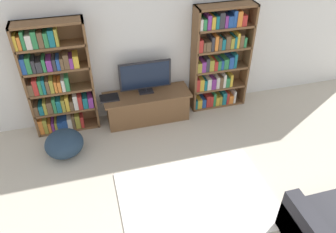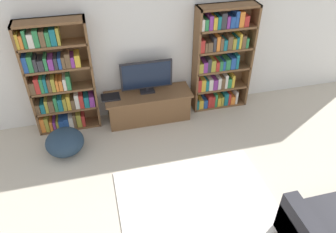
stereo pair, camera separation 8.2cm
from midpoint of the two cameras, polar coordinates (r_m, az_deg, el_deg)
wall_back at (r=5.39m, az=-2.44°, el=13.06°), size 8.80×0.06×2.60m
bookshelf_left at (r=5.35m, az=-18.16°, el=6.01°), size 1.00×0.30×1.84m
bookshelf_right at (r=5.72m, az=9.49°, el=9.74°), size 1.00×0.30×1.84m
tv_stand at (r=5.61m, az=-2.98°, el=1.83°), size 1.45×0.50×0.50m
television at (r=5.38m, az=-3.31°, el=7.02°), size 0.85×0.16×0.56m
laptop at (r=5.43m, az=-9.55°, el=3.35°), size 0.31×0.23×0.03m
area_rug at (r=4.47m, az=5.31°, el=-14.08°), size 2.01×1.44×0.02m
beanbag_ottoman at (r=5.19m, az=-17.10°, el=-4.29°), size 0.57×0.57×0.39m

